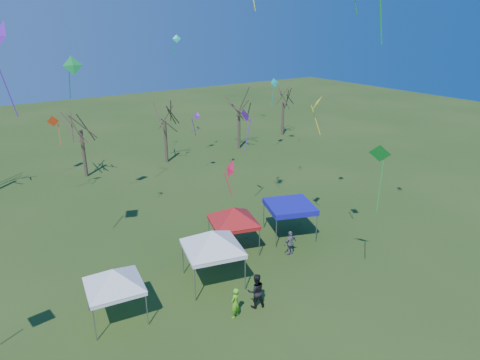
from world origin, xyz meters
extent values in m
plane|color=#284616|center=(0.00, 0.00, 0.00)|extent=(140.00, 140.00, 0.00)
cylinder|color=#3D2D21|center=(-2.37, 24.38, 2.32)|extent=(0.32, 0.32, 4.64)
cylinder|color=#3D2D21|center=(6.03, 24.04, 2.24)|extent=(0.32, 0.32, 4.49)
cylinder|color=#3D2D21|center=(15.36, 24.00, 2.24)|extent=(0.32, 0.32, 4.47)
cylinder|color=#3D2D21|center=(23.72, 26.07, 2.12)|extent=(0.32, 0.32, 4.23)
cylinder|color=gray|center=(-8.54, 0.94, 0.89)|extent=(0.05, 0.05, 1.77)
cylinder|color=gray|center=(-8.19, 3.39, 0.89)|extent=(0.05, 0.05, 1.77)
cylinder|color=gray|center=(-6.08, 0.59, 0.89)|extent=(0.05, 0.05, 1.77)
cylinder|color=gray|center=(-5.73, 3.04, 0.89)|extent=(0.05, 0.05, 1.77)
cube|color=white|center=(-7.13, 1.99, 1.88)|extent=(3.00, 3.00, 0.21)
pyramid|color=white|center=(-7.13, 1.99, 2.87)|extent=(3.72, 3.72, 0.89)
cylinder|color=gray|center=(-3.19, 0.97, 1.02)|extent=(0.06, 0.06, 2.04)
cylinder|color=gray|center=(-2.49, 3.74, 1.02)|extent=(0.06, 0.06, 2.04)
cylinder|color=gray|center=(-0.42, 0.27, 1.02)|extent=(0.06, 0.06, 2.04)
cylinder|color=gray|center=(0.29, 3.04, 1.02)|extent=(0.06, 0.06, 2.04)
cube|color=white|center=(-1.45, 2.01, 2.16)|extent=(3.72, 3.72, 0.25)
pyramid|color=white|center=(-1.45, 2.01, 3.31)|extent=(4.20, 4.20, 1.02)
cylinder|color=gray|center=(-0.06, 3.54, 0.94)|extent=(0.06, 0.06, 1.88)
cylinder|color=gray|center=(0.68, 6.07, 0.94)|extent=(0.06, 0.06, 1.88)
cylinder|color=gray|center=(2.46, 2.80, 0.94)|extent=(0.06, 0.06, 1.88)
cylinder|color=gray|center=(3.21, 5.33, 0.94)|extent=(0.06, 0.06, 1.88)
cube|color=#A51010|center=(1.57, 4.44, 2.00)|extent=(3.51, 3.51, 0.23)
pyramid|color=#A51010|center=(1.57, 4.44, 3.05)|extent=(3.83, 3.83, 0.94)
cylinder|color=gray|center=(4.05, 3.06, 1.02)|extent=(0.06, 0.06, 2.04)
cylinder|color=gray|center=(5.06, 5.73, 1.02)|extent=(0.06, 0.06, 2.04)
cylinder|color=gray|center=(6.72, 2.05, 1.02)|extent=(0.06, 0.06, 2.04)
cylinder|color=gray|center=(7.73, 4.72, 1.02)|extent=(0.06, 0.06, 2.04)
cube|color=#110FA1|center=(5.89, 3.89, 2.16)|extent=(3.94, 3.94, 0.24)
cube|color=#110FA1|center=(5.89, 3.89, 2.35)|extent=(3.94, 3.94, 0.12)
imported|color=black|center=(-0.78, -1.24, 0.97)|extent=(1.13, 1.00, 1.93)
imported|color=#68C71F|center=(-2.15, -1.33, 0.84)|extent=(0.72, 0.62, 1.68)
imported|color=slate|center=(4.20, 1.80, 0.85)|extent=(1.00, 0.45, 1.69)
cone|color=green|center=(-4.55, 15.05, 11.34)|extent=(1.34, 0.46, 1.31)
cube|color=green|center=(-4.93, 15.06, 10.02)|extent=(0.05, 0.80, 1.98)
cone|color=#17952F|center=(5.10, -3.49, 8.06)|extent=(1.04, 1.24, 1.04)
cube|color=#17952F|center=(5.20, -3.66, 6.38)|extent=(0.39, 0.26, 2.81)
cube|color=#EAFF1A|center=(3.78, 5.50, 15.34)|extent=(0.18, 0.28, 1.25)
cube|color=#229717|center=(8.81, 2.21, 15.06)|extent=(0.32, 0.08, 1.02)
cone|color=red|center=(-5.47, 19.96, 6.66)|extent=(0.97, 0.49, 0.94)
cube|color=red|center=(-5.15, 19.87, 5.57)|extent=(0.22, 0.68, 1.73)
cone|color=#0BABA2|center=(17.23, 19.95, 7.99)|extent=(1.02, 0.45, 0.97)
cube|color=#0BABA2|center=(17.03, 19.94, 6.52)|extent=(0.05, 0.44, 2.44)
cube|color=green|center=(3.93, -3.58, 14.39)|extent=(0.63, 0.10, 2.34)
cone|color=purple|center=(5.53, 8.75, 7.80)|extent=(0.41, 1.02, 0.99)
cube|color=purple|center=(5.53, 8.46, 6.36)|extent=(0.60, 0.05, 2.39)
cone|color=red|center=(0.84, 3.68, 6.00)|extent=(0.56, 1.11, 1.04)
cube|color=red|center=(0.88, 3.93, 4.91)|extent=(0.55, 0.12, 1.66)
cone|color=#0CB48D|center=(6.17, 20.57, 12.69)|extent=(0.82, 0.61, 0.74)
cube|color=#0CB48D|center=(5.94, 20.68, 11.75)|extent=(0.27, 0.51, 1.51)
cone|color=#5F17A5|center=(6.58, 18.03, 6.00)|extent=(0.62, 0.72, 0.65)
cube|color=#5F17A5|center=(6.37, 18.31, 4.90)|extent=(0.63, 0.46, 1.88)
cube|color=#6D1CC7|center=(-9.71, 7.12, 11.46)|extent=(0.69, 0.19, 3.47)
cone|color=yellow|center=(6.68, 2.73, 9.49)|extent=(1.21, 1.20, 0.95)
cube|color=yellow|center=(6.92, 2.96, 8.29)|extent=(0.52, 0.53, 1.87)
camera|label=1|loc=(-12.15, -16.35, 14.22)|focal=32.00mm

